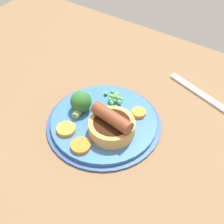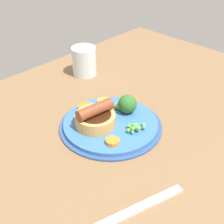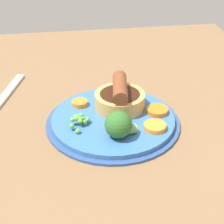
{
  "view_description": "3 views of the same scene",
  "coord_description": "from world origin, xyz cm",
  "px_view_note": "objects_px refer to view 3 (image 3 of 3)",
  "views": [
    {
      "loc": [
        -30.62,
        36.49,
        53.17
      ],
      "look_at": [
        -5.32,
        -1.35,
        6.4
      ],
      "focal_mm": 50.0,
      "sensor_mm": 36.0,
      "label": 1
    },
    {
      "loc": [
        -47.16,
        -41.77,
        48.54
      ],
      "look_at": [
        -2.68,
        0.94,
        6.12
      ],
      "focal_mm": 50.0,
      "sensor_mm": 36.0,
      "label": 2
    },
    {
      "loc": [
        52.82,
        -8.78,
        41.62
      ],
      "look_at": [
        -3.24,
        -0.31,
        6.12
      ],
      "focal_mm": 60.0,
      "sensor_mm": 36.0,
      "label": 3
    }
  ],
  "objects_px": {
    "dinner_plate": "(112,121)",
    "pea_pile": "(79,120)",
    "fork": "(6,95)",
    "carrot_slice_2": "(80,103)",
    "broccoli_floret_near": "(118,125)",
    "carrot_slice_1": "(155,127)",
    "carrot_slice_3": "(157,111)",
    "sausage_pudding": "(120,98)"
  },
  "relations": [
    {
      "from": "dinner_plate",
      "to": "carrot_slice_3",
      "type": "distance_m",
      "value": 0.09
    },
    {
      "from": "pea_pile",
      "to": "fork",
      "type": "xyz_separation_m",
      "value": [
        -0.15,
        -0.14,
        -0.02
      ]
    },
    {
      "from": "sausage_pudding",
      "to": "dinner_plate",
      "type": "bearing_deg",
      "value": 157.04
    },
    {
      "from": "dinner_plate",
      "to": "carrot_slice_2",
      "type": "distance_m",
      "value": 0.08
    },
    {
      "from": "pea_pile",
      "to": "carrot_slice_3",
      "type": "relative_size",
      "value": 1.28
    },
    {
      "from": "broccoli_floret_near",
      "to": "carrot_slice_2",
      "type": "bearing_deg",
      "value": -75.19
    },
    {
      "from": "fork",
      "to": "carrot_slice_3",
      "type": "bearing_deg",
      "value": 82.38
    },
    {
      "from": "broccoli_floret_near",
      "to": "fork",
      "type": "height_order",
      "value": "broccoli_floret_near"
    },
    {
      "from": "sausage_pudding",
      "to": "broccoli_floret_near",
      "type": "bearing_deg",
      "value": 176.47
    },
    {
      "from": "carrot_slice_1",
      "to": "broccoli_floret_near",
      "type": "bearing_deg",
      "value": -80.33
    },
    {
      "from": "sausage_pudding",
      "to": "fork",
      "type": "distance_m",
      "value": 0.25
    },
    {
      "from": "dinner_plate",
      "to": "broccoli_floret_near",
      "type": "distance_m",
      "value": 0.07
    },
    {
      "from": "carrot_slice_2",
      "to": "carrot_slice_3",
      "type": "bearing_deg",
      "value": 70.77
    },
    {
      "from": "carrot_slice_2",
      "to": "fork",
      "type": "height_order",
      "value": "carrot_slice_2"
    },
    {
      "from": "dinner_plate",
      "to": "pea_pile",
      "type": "height_order",
      "value": "pea_pile"
    },
    {
      "from": "broccoli_floret_near",
      "to": "carrot_slice_1",
      "type": "distance_m",
      "value": 0.07
    },
    {
      "from": "carrot_slice_2",
      "to": "fork",
      "type": "distance_m",
      "value": 0.17
    },
    {
      "from": "carrot_slice_1",
      "to": "fork",
      "type": "relative_size",
      "value": 0.22
    },
    {
      "from": "carrot_slice_2",
      "to": "carrot_slice_3",
      "type": "relative_size",
      "value": 0.76
    },
    {
      "from": "dinner_plate",
      "to": "fork",
      "type": "distance_m",
      "value": 0.24
    },
    {
      "from": "sausage_pudding",
      "to": "carrot_slice_1",
      "type": "xyz_separation_m",
      "value": [
        0.08,
        0.05,
        -0.02
      ]
    },
    {
      "from": "fork",
      "to": "carrot_slice_2",
      "type": "bearing_deg",
      "value": 77.71
    },
    {
      "from": "carrot_slice_1",
      "to": "carrot_slice_2",
      "type": "xyz_separation_m",
      "value": [
        -0.1,
        -0.12,
        0.0
      ]
    },
    {
      "from": "sausage_pudding",
      "to": "carrot_slice_1",
      "type": "distance_m",
      "value": 0.1
    },
    {
      "from": "carrot_slice_2",
      "to": "sausage_pudding",
      "type": "bearing_deg",
      "value": 74.97
    },
    {
      "from": "sausage_pudding",
      "to": "carrot_slice_3",
      "type": "relative_size",
      "value": 2.39
    },
    {
      "from": "pea_pile",
      "to": "fork",
      "type": "height_order",
      "value": "pea_pile"
    },
    {
      "from": "carrot_slice_1",
      "to": "carrot_slice_3",
      "type": "xyz_separation_m",
      "value": [
        -0.05,
        0.02,
        -0.0
      ]
    },
    {
      "from": "carrot_slice_3",
      "to": "fork",
      "type": "bearing_deg",
      "value": -114.56
    },
    {
      "from": "sausage_pudding",
      "to": "carrot_slice_2",
      "type": "distance_m",
      "value": 0.08
    },
    {
      "from": "sausage_pudding",
      "to": "carrot_slice_1",
      "type": "height_order",
      "value": "sausage_pudding"
    },
    {
      "from": "sausage_pudding",
      "to": "carrot_slice_3",
      "type": "height_order",
      "value": "sausage_pudding"
    },
    {
      "from": "dinner_plate",
      "to": "sausage_pudding",
      "type": "relative_size",
      "value": 2.6
    },
    {
      "from": "sausage_pudding",
      "to": "broccoli_floret_near",
      "type": "distance_m",
      "value": 0.09
    },
    {
      "from": "carrot_slice_1",
      "to": "carrot_slice_3",
      "type": "relative_size",
      "value": 0.99
    },
    {
      "from": "dinner_plate",
      "to": "fork",
      "type": "height_order",
      "value": "dinner_plate"
    },
    {
      "from": "carrot_slice_1",
      "to": "fork",
      "type": "bearing_deg",
      "value": -124.0
    },
    {
      "from": "pea_pile",
      "to": "broccoli_floret_near",
      "type": "xyz_separation_m",
      "value": [
        0.04,
        0.06,
        0.01
      ]
    },
    {
      "from": "sausage_pudding",
      "to": "broccoli_floret_near",
      "type": "xyz_separation_m",
      "value": [
        0.09,
        -0.02,
        0.0
      ]
    },
    {
      "from": "dinner_plate",
      "to": "carrot_slice_1",
      "type": "height_order",
      "value": "carrot_slice_1"
    },
    {
      "from": "pea_pile",
      "to": "fork",
      "type": "distance_m",
      "value": 0.21
    },
    {
      "from": "broccoli_floret_near",
      "to": "carrot_slice_2",
      "type": "distance_m",
      "value": 0.13
    }
  ]
}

